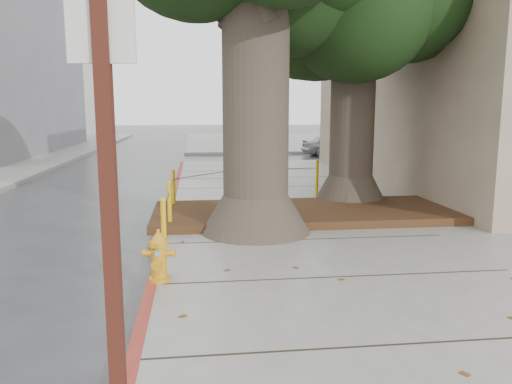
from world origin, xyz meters
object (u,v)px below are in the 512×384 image
Objects in this scene: car_silver at (335,145)px; car_red at (407,145)px; fire_hydrant at (159,256)px; signpost at (112,258)px.

car_red reaches higher than car_silver.
car_silver is (7.70, 18.90, 0.08)m from fire_hydrant.
fire_hydrant is at bearing 154.26° from car_silver.
signpost reaches higher than fire_hydrant.
car_silver is at bearing 74.29° from fire_hydrant.
signpost is 0.85× the size of car_silver.
car_red is (10.82, 16.99, 0.17)m from fire_hydrant.
signpost is at bearing 158.35° from car_silver.
signpost reaches higher than car_red.
car_silver is at bearing 74.58° from signpost.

